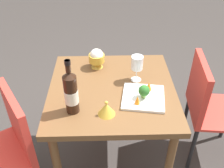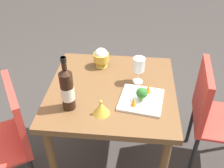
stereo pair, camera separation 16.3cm
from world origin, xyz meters
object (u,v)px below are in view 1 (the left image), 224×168
at_px(wine_bottle, 71,92).
at_px(serving_plate, 143,97).
at_px(chair_near_window, 9,141).
at_px(rice_bowl_lid, 106,109).
at_px(carrot_garnish_right, 137,100).
at_px(rice_bowl, 97,58).
at_px(broccoli_floret, 144,91).
at_px(chair_by_wall, 206,102).
at_px(wine_glass, 137,63).
at_px(carrot_garnish_left, 149,86).

relative_size(wine_bottle, serving_plate, 1.18).
xyz_separation_m(chair_near_window, wine_bottle, (-0.05, 0.40, 0.33)).
bearing_deg(rice_bowl_lid, wine_bottle, -99.48).
height_order(wine_bottle, carrot_garnish_right, wine_bottle).
height_order(rice_bowl, broccoli_floret, rice_bowl).
distance_m(wine_bottle, rice_bowl_lid, 0.22).
bearing_deg(carrot_garnish_right, broccoli_floret, 141.35).
relative_size(chair_by_wall, wine_bottle, 2.52).
distance_m(chair_by_wall, wine_bottle, 1.00).
bearing_deg(rice_bowl, broccoli_floret, 37.81).
relative_size(chair_near_window, rice_bowl, 6.00).
bearing_deg(serving_plate, carrot_garnish_right, -34.70).
height_order(rice_bowl, carrot_garnish_right, rice_bowl).
bearing_deg(carrot_garnish_right, chair_by_wall, 115.02).
bearing_deg(rice_bowl_lid, rice_bowl, -172.70).
bearing_deg(wine_glass, serving_plate, 7.24).
bearing_deg(wine_bottle, carrot_garnish_left, 109.67).
relative_size(wine_glass, serving_plate, 0.63).
bearing_deg(chair_near_window, wine_glass, -98.95).
xyz_separation_m(chair_near_window, serving_plate, (-0.14, 0.81, 0.21)).
bearing_deg(broccoli_floret, serving_plate, 174.75).
bearing_deg(wine_glass, carrot_garnish_left, 26.73).
bearing_deg(wine_glass, chair_near_window, -66.79).
bearing_deg(chair_by_wall, serving_plate, -63.41).
relative_size(chair_near_window, wine_glass, 4.75).
relative_size(wine_bottle, broccoli_floret, 3.93).
bearing_deg(carrot_garnish_right, wine_glass, 175.47).
height_order(wine_glass, carrot_garnish_left, wine_glass).
xyz_separation_m(wine_bottle, broccoli_floret, (-0.09, 0.41, -0.07)).
xyz_separation_m(wine_bottle, rice_bowl_lid, (0.03, 0.19, -0.10)).
bearing_deg(rice_bowl, wine_glass, 57.71).
xyz_separation_m(chair_near_window, rice_bowl, (-0.50, 0.53, 0.27)).
distance_m(wine_bottle, carrot_garnish_left, 0.49).
distance_m(rice_bowl_lid, carrot_garnish_right, 0.19).
height_order(wine_bottle, rice_bowl_lid, wine_bottle).
relative_size(chair_near_window, broccoli_floret, 9.91).
relative_size(serving_plate, carrot_garnish_right, 5.03).
bearing_deg(broccoli_floret, chair_near_window, -80.57).
xyz_separation_m(serving_plate, carrot_garnish_left, (-0.07, 0.04, 0.04)).
distance_m(wine_bottle, rice_bowl, 0.48).
bearing_deg(rice_bowl, chair_by_wall, 77.14).
xyz_separation_m(chair_by_wall, wine_bottle, (0.28, -0.90, 0.33)).
bearing_deg(rice_bowl_lid, chair_near_window, -88.53).
height_order(chair_by_wall, carrot_garnish_right, chair_by_wall).
bearing_deg(broccoli_floret, carrot_garnish_left, 151.35).
height_order(wine_glass, broccoli_floret, wine_glass).
xyz_separation_m(chair_by_wall, carrot_garnish_right, (0.25, -0.53, 0.24)).
distance_m(chair_near_window, chair_by_wall, 1.34).
relative_size(chair_near_window, wine_bottle, 2.52).
bearing_deg(wine_bottle, rice_bowl, 164.36).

